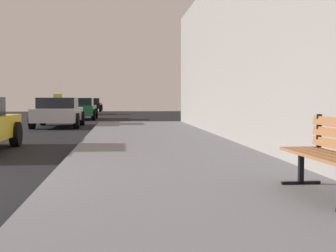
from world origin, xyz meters
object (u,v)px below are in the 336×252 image
bench (336,150)px  car_black (91,105)px  car_white (78,106)px  car_silver (58,112)px  car_green (79,109)px

bench → car_black: (-5.25, 42.10, -0.02)m
bench → car_white: size_ratio=0.43×
car_white → car_silver: bearing=-87.8°
car_green → car_black: (-0.42, 18.39, 0.00)m
bench → car_white: car_white is taller
bench → car_black: bearing=96.0°
bench → car_silver: 16.89m
bench → car_white: bearing=98.7°
car_silver → car_black: car_silver is taller
car_silver → car_green: car_silver is taller
car_white → car_black: (0.46, 9.14, 0.00)m
bench → car_green: 24.20m
car_silver → car_white: size_ratio=1.03×
bench → car_green: size_ratio=0.43×
bench → car_green: car_green is taller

